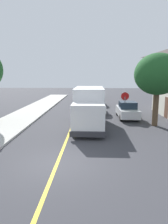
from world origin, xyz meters
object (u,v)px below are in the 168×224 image
Objects in this scene: parked_car_near at (96,106)px; stop_sign at (125,100)px; parked_van_across at (127,110)px; box_truck at (89,105)px; street_tree_far_side at (158,75)px; parked_car_mid at (97,100)px; parked_car_far at (94,95)px; parked_car_furthest at (96,92)px.

parked_car_near is 4.41m from stop_sign.
parked_van_across is at bearing 56.67° from stop_sign.
box_truck is 2.71× the size of stop_sign.
parked_van_across is 4.97m from street_tree_far_side.
parked_car_mid is 7.49m from parked_car_far.
parked_car_near is 13.56m from parked_car_far.
parked_car_near is 0.74× the size of street_tree_far_side.
parked_van_across is 0.73× the size of street_tree_far_side.
stop_sign is at bearing -51.60° from parked_car_near.
parked_car_near is 1.68× the size of stop_sign.
parked_car_furthest is 22.65m from stop_sign.
stop_sign is (2.38, -22.50, 1.06)m from parked_car_furthest.
parked_car_far is 20.35m from street_tree_far_side.
box_truck is 1.61× the size of parked_car_near.
parked_car_near is 1.01× the size of parked_car_furthest.
parked_car_mid is at bearing -90.39° from parked_car_furthest.
stop_sign is (-0.36, -0.55, 1.06)m from parked_van_across.
parked_car_furthest is at bearing 100.36° from street_tree_far_side.
parked_car_far is at bearing 93.29° from parked_car_mid.
parked_car_mid is 9.33m from parked_van_across.
parked_car_mid is 1.00× the size of parked_car_furthest.
street_tree_far_side is at bearing -75.31° from parked_car_far.
stop_sign reaches higher than parked_car_far.
street_tree_far_side reaches higher than parked_car_furthest.
parked_car_near is at bearing -90.84° from parked_car_furthest.
parked_car_furthest is at bearing 89.16° from parked_car_near.
box_truck is at bearing -96.89° from parked_car_near.
stop_sign is (2.66, -3.35, 1.06)m from parked_car_near.
parked_car_mid is 1.67× the size of stop_sign.
box_truck reaches higher than parked_car_far.
parked_car_mid and parked_van_across have the same top height.
box_truck is 1.63× the size of parked_car_furthest.
stop_sign is (2.90, -16.91, 1.06)m from parked_car_far.
parked_car_near is (0.76, 6.25, -0.97)m from box_truck.
box_truck is 6.16m from street_tree_far_side.
street_tree_far_side is (2.19, -2.48, 2.44)m from stop_sign.
box_truck is 1.63× the size of parked_car_mid.
parked_car_far is 16.69m from parked_van_across.
parked_van_across is (2.74, -21.95, 0.00)m from parked_car_furthest.
street_tree_far_side is (5.60, 0.42, 2.52)m from box_truck.
parked_car_furthest is 1.66× the size of stop_sign.
parked_car_near is at bearing 83.11° from box_truck.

